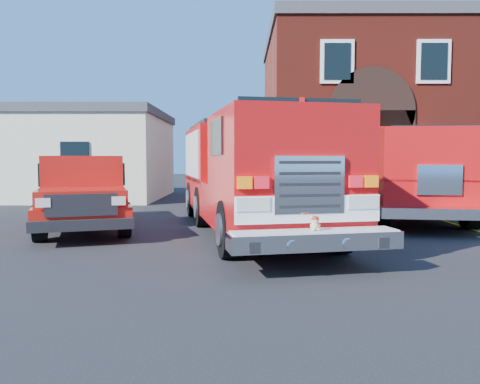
{
  "coord_description": "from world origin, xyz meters",
  "views": [
    {
      "loc": [
        0.03,
        -10.76,
        1.98
      ],
      "look_at": [
        0.0,
        -1.2,
        1.3
      ],
      "focal_mm": 35.0,
      "sensor_mm": 36.0,
      "label": 1
    }
  ],
  "objects_px": {
    "side_building": "(64,154)",
    "fire_engine": "(249,172)",
    "pickup_truck": "(84,194)",
    "fire_station": "(412,115)",
    "secondary_truck": "(404,168)"
  },
  "relations": [
    {
      "from": "pickup_truck",
      "to": "side_building",
      "type": "bearing_deg",
      "value": 113.35
    },
    {
      "from": "side_building",
      "to": "fire_engine",
      "type": "distance_m",
      "value": 14.38
    },
    {
      "from": "fire_engine",
      "to": "secondary_truck",
      "type": "height_order",
      "value": "fire_engine"
    },
    {
      "from": "pickup_truck",
      "to": "fire_engine",
      "type": "bearing_deg",
      "value": -6.5
    },
    {
      "from": "fire_station",
      "to": "secondary_truck",
      "type": "xyz_separation_m",
      "value": [
        -3.25,
        -8.3,
        -2.6
      ]
    },
    {
      "from": "fire_station",
      "to": "secondary_truck",
      "type": "height_order",
      "value": "fire_station"
    },
    {
      "from": "side_building",
      "to": "secondary_truck",
      "type": "bearing_deg",
      "value": -26.38
    },
    {
      "from": "fire_station",
      "to": "side_building",
      "type": "bearing_deg",
      "value": -176.86
    },
    {
      "from": "side_building",
      "to": "pickup_truck",
      "type": "distance_m",
      "value": 11.47
    },
    {
      "from": "side_building",
      "to": "fire_station",
      "type": "bearing_deg",
      "value": 3.14
    },
    {
      "from": "side_building",
      "to": "fire_engine",
      "type": "height_order",
      "value": "side_building"
    },
    {
      "from": "pickup_truck",
      "to": "secondary_truck",
      "type": "height_order",
      "value": "secondary_truck"
    },
    {
      "from": "fire_station",
      "to": "secondary_truck",
      "type": "distance_m",
      "value": 9.28
    },
    {
      "from": "pickup_truck",
      "to": "secondary_truck",
      "type": "xyz_separation_m",
      "value": [
        10.22,
        3.16,
        0.68
      ]
    },
    {
      "from": "fire_engine",
      "to": "pickup_truck",
      "type": "height_order",
      "value": "fire_engine"
    }
  ]
}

